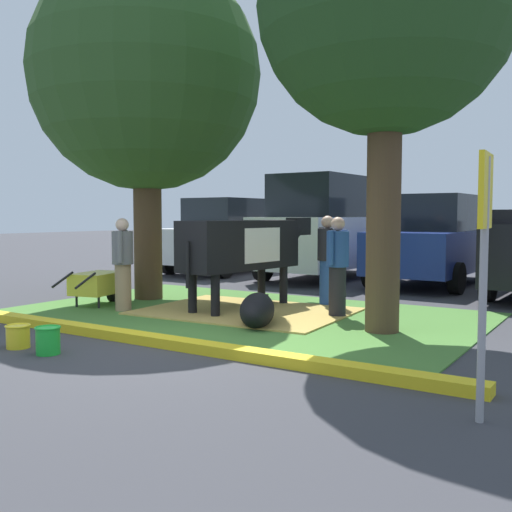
% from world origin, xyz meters
% --- Properties ---
extents(ground_plane, '(80.00, 80.00, 0.00)m').
position_xyz_m(ground_plane, '(0.00, 0.00, 0.00)').
color(ground_plane, '#38383D').
extents(grass_island, '(7.22, 4.52, 0.02)m').
position_xyz_m(grass_island, '(-0.42, 2.47, 0.01)').
color(grass_island, '#477A33').
rests_on(grass_island, ground).
extents(curb_yellow, '(8.42, 0.24, 0.12)m').
position_xyz_m(curb_yellow, '(-0.42, 0.06, 0.06)').
color(curb_yellow, yellow).
rests_on(curb_yellow, ground).
extents(hay_bedding, '(3.32, 2.56, 0.04)m').
position_xyz_m(hay_bedding, '(-0.43, 2.59, 0.03)').
color(hay_bedding, tan).
rests_on(hay_bedding, ground).
extents(shade_tree_left, '(4.18, 4.18, 6.19)m').
position_xyz_m(shade_tree_left, '(-2.81, 2.90, 4.08)').
color(shade_tree_left, '#4C3823').
rests_on(shade_tree_left, ground).
extents(shade_tree_right, '(3.36, 3.36, 5.96)m').
position_xyz_m(shade_tree_right, '(1.98, 2.25, 4.23)').
color(shade_tree_right, '#4C3823').
rests_on(shade_tree_right, ground).
extents(cow_holstein, '(0.96, 3.13, 1.52)m').
position_xyz_m(cow_holstein, '(-0.66, 2.90, 1.07)').
color(cow_holstein, black).
rests_on(cow_holstein, ground).
extents(calf_lying, '(0.93, 1.30, 0.48)m').
position_xyz_m(calf_lying, '(0.35, 1.71, 0.24)').
color(calf_lying, black).
rests_on(calf_lying, ground).
extents(person_handler, '(0.45, 0.35, 1.56)m').
position_xyz_m(person_handler, '(0.37, 3.92, 0.83)').
color(person_handler, '#23478C').
rests_on(person_handler, ground).
extents(person_visitor_near, '(0.34, 0.46, 1.52)m').
position_xyz_m(person_visitor_near, '(-2.19, 1.64, 0.81)').
color(person_visitor_near, '#9E7F5B').
rests_on(person_visitor_near, ground).
extents(person_visitor_far, '(0.34, 0.53, 1.54)m').
position_xyz_m(person_visitor_far, '(1.00, 2.96, 0.82)').
color(person_visitor_far, black).
rests_on(person_visitor_far, ground).
extents(wheelbarrow, '(0.83, 1.62, 0.63)m').
position_xyz_m(wheelbarrow, '(-2.98, 1.84, 0.39)').
color(wheelbarrow, gold).
rests_on(wheelbarrow, ground).
extents(parking_sign, '(0.06, 0.44, 2.03)m').
position_xyz_m(parking_sign, '(3.82, -0.60, 1.43)').
color(parking_sign, '#99999E').
rests_on(parking_sign, ground).
extents(bucket_yellow, '(0.29, 0.29, 0.28)m').
position_xyz_m(bucket_yellow, '(-1.33, -0.93, 0.15)').
color(bucket_yellow, yellow).
rests_on(bucket_yellow, ground).
extents(bucket_green, '(0.29, 0.29, 0.32)m').
position_xyz_m(bucket_green, '(-0.77, -0.94, 0.16)').
color(bucket_green, green).
rests_on(bucket_green, ground).
extents(hatchback_white, '(2.12, 4.45, 2.02)m').
position_xyz_m(hatchback_white, '(-4.62, 8.07, 0.98)').
color(hatchback_white, silver).
rests_on(hatchback_white, ground).
extents(suv_dark_grey, '(2.22, 4.65, 2.52)m').
position_xyz_m(suv_dark_grey, '(-1.61, 8.07, 1.27)').
color(suv_dark_grey, silver).
rests_on(suv_dark_grey, ground).
extents(sedan_blue, '(2.12, 4.45, 2.02)m').
position_xyz_m(sedan_blue, '(0.99, 8.16, 0.98)').
color(sedan_blue, navy).
rests_on(sedan_blue, ground).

